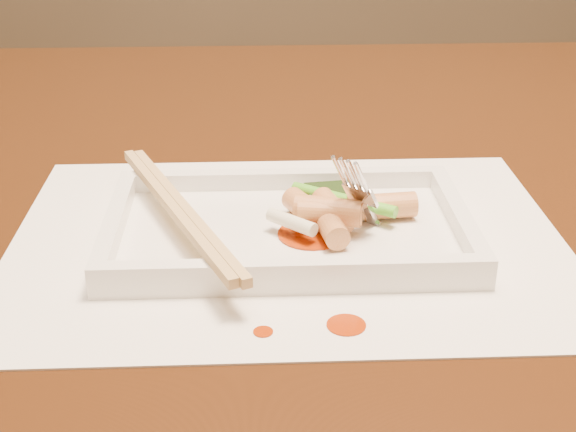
{
  "coord_description": "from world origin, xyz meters",
  "views": [
    {
      "loc": [
        -0.07,
        -0.65,
        1.02
      ],
      "look_at": [
        -0.05,
        -0.13,
        0.77
      ],
      "focal_mm": 50.0,
      "sensor_mm": 36.0,
      "label": 1
    }
  ],
  "objects_px": {
    "table": "(335,271)",
    "plate_base": "(288,233)",
    "placemat": "(288,239)",
    "chopstick_a": "(173,209)",
    "fork": "(386,122)"
  },
  "relations": [
    {
      "from": "table",
      "to": "plate_base",
      "type": "distance_m",
      "value": 0.18
    },
    {
      "from": "plate_base",
      "to": "fork",
      "type": "height_order",
      "value": "fork"
    },
    {
      "from": "plate_base",
      "to": "chopstick_a",
      "type": "xyz_separation_m",
      "value": [
        -0.08,
        0.0,
        0.02
      ]
    },
    {
      "from": "placemat",
      "to": "plate_base",
      "type": "bearing_deg",
      "value": 0.0
    },
    {
      "from": "table",
      "to": "plate_base",
      "type": "bearing_deg",
      "value": -111.02
    },
    {
      "from": "table",
      "to": "fork",
      "type": "relative_size",
      "value": 10.0
    },
    {
      "from": "table",
      "to": "placemat",
      "type": "xyz_separation_m",
      "value": [
        -0.05,
        -0.13,
        0.1
      ]
    },
    {
      "from": "table",
      "to": "fork",
      "type": "bearing_deg",
      "value": -79.74
    },
    {
      "from": "table",
      "to": "fork",
      "type": "distance_m",
      "value": 0.22
    },
    {
      "from": "placemat",
      "to": "chopstick_a",
      "type": "bearing_deg",
      "value": 180.0
    },
    {
      "from": "plate_base",
      "to": "fork",
      "type": "relative_size",
      "value": 1.86
    },
    {
      "from": "placemat",
      "to": "plate_base",
      "type": "relative_size",
      "value": 1.54
    },
    {
      "from": "plate_base",
      "to": "chopstick_a",
      "type": "relative_size",
      "value": 1.12
    },
    {
      "from": "chopstick_a",
      "to": "fork",
      "type": "height_order",
      "value": "fork"
    },
    {
      "from": "placemat",
      "to": "table",
      "type": "bearing_deg",
      "value": 68.98
    }
  ]
}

